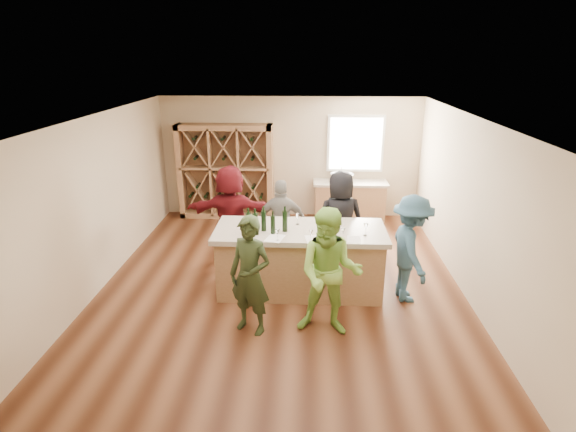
{
  "coord_description": "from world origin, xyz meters",
  "views": [
    {
      "loc": [
        0.43,
        -6.83,
        3.72
      ],
      "look_at": [
        0.1,
        0.2,
        1.15
      ],
      "focal_mm": 28.0,
      "sensor_mm": 36.0,
      "label": 1
    }
  ],
  "objects_px": {
    "wine_bottle_a": "(249,223)",
    "tasting_counter_base": "(300,262)",
    "wine_rack": "(226,172)",
    "person_near_left": "(250,276)",
    "wine_bottle_c": "(264,221)",
    "wine_bottle_d": "(273,225)",
    "wine_bottle_e": "(285,221)",
    "wine_bottle_b": "(255,224)",
    "person_far_mid": "(282,223)",
    "person_far_left": "(231,214)",
    "person_server": "(410,249)",
    "person_near_right": "(330,273)",
    "person_far_right": "(340,220)",
    "sink": "(342,178)"
  },
  "relations": [
    {
      "from": "wine_bottle_e",
      "to": "person_far_right",
      "type": "relative_size",
      "value": 0.19
    },
    {
      "from": "person_server",
      "to": "person_far_left",
      "type": "xyz_separation_m",
      "value": [
        -3.01,
        1.29,
        0.06
      ]
    },
    {
      "from": "sink",
      "to": "person_far_right",
      "type": "relative_size",
      "value": 0.3
    },
    {
      "from": "person_far_left",
      "to": "person_near_left",
      "type": "bearing_deg",
      "value": 105.96
    },
    {
      "from": "person_far_right",
      "to": "wine_bottle_e",
      "type": "bearing_deg",
      "value": 37.19
    },
    {
      "from": "tasting_counter_base",
      "to": "wine_bottle_a",
      "type": "xyz_separation_m",
      "value": [
        -0.8,
        -0.17,
        0.74
      ]
    },
    {
      "from": "sink",
      "to": "wine_bottle_c",
      "type": "relative_size",
      "value": 1.67
    },
    {
      "from": "sink",
      "to": "wine_bottle_a",
      "type": "height_order",
      "value": "wine_bottle_a"
    },
    {
      "from": "person_far_mid",
      "to": "person_far_left",
      "type": "xyz_separation_m",
      "value": [
        -0.94,
        0.1,
        0.12
      ]
    },
    {
      "from": "wine_bottle_c",
      "to": "wine_bottle_e",
      "type": "distance_m",
      "value": 0.33
    },
    {
      "from": "wine_bottle_e",
      "to": "person_far_mid",
      "type": "xyz_separation_m",
      "value": [
        -0.12,
        1.08,
        -0.44
      ]
    },
    {
      "from": "person_near_left",
      "to": "person_near_right",
      "type": "distance_m",
      "value": 1.09
    },
    {
      "from": "wine_bottle_a",
      "to": "person_server",
      "type": "xyz_separation_m",
      "value": [
        2.51,
        -0.04,
        -0.38
      ]
    },
    {
      "from": "tasting_counter_base",
      "to": "wine_bottle_e",
      "type": "bearing_deg",
      "value": -156.06
    },
    {
      "from": "wine_bottle_d",
      "to": "person_near_right",
      "type": "relative_size",
      "value": 0.16
    },
    {
      "from": "person_near_right",
      "to": "wine_rack",
      "type": "bearing_deg",
      "value": 123.42
    },
    {
      "from": "tasting_counter_base",
      "to": "person_far_left",
      "type": "relative_size",
      "value": 1.41
    },
    {
      "from": "person_server",
      "to": "wine_bottle_b",
      "type": "bearing_deg",
      "value": 84.63
    },
    {
      "from": "wine_rack",
      "to": "wine_bottle_e",
      "type": "xyz_separation_m",
      "value": [
        1.58,
        -3.58,
        0.15
      ]
    },
    {
      "from": "wine_bottle_a",
      "to": "tasting_counter_base",
      "type": "bearing_deg",
      "value": 11.73
    },
    {
      "from": "wine_bottle_a",
      "to": "person_near_right",
      "type": "height_order",
      "value": "person_near_right"
    },
    {
      "from": "wine_bottle_e",
      "to": "person_far_mid",
      "type": "height_order",
      "value": "person_far_mid"
    },
    {
      "from": "person_server",
      "to": "person_far_left",
      "type": "height_order",
      "value": "person_far_left"
    },
    {
      "from": "wine_rack",
      "to": "person_near_left",
      "type": "height_order",
      "value": "wine_rack"
    },
    {
      "from": "person_far_right",
      "to": "person_far_left",
      "type": "relative_size",
      "value": 0.97
    },
    {
      "from": "wine_bottle_c",
      "to": "wine_bottle_d",
      "type": "bearing_deg",
      "value": -37.58
    },
    {
      "from": "person_server",
      "to": "person_near_left",
      "type": "bearing_deg",
      "value": 106.2
    },
    {
      "from": "tasting_counter_base",
      "to": "wine_bottle_d",
      "type": "xyz_separation_m",
      "value": [
        -0.42,
        -0.22,
        0.72
      ]
    },
    {
      "from": "person_near_left",
      "to": "wine_bottle_e",
      "type": "bearing_deg",
      "value": 93.8
    },
    {
      "from": "wine_bottle_a",
      "to": "wine_bottle_c",
      "type": "distance_m",
      "value": 0.24
    },
    {
      "from": "tasting_counter_base",
      "to": "person_far_mid",
      "type": "bearing_deg",
      "value": 110.0
    },
    {
      "from": "tasting_counter_base",
      "to": "person_far_mid",
      "type": "xyz_separation_m",
      "value": [
        -0.36,
        0.98,
        0.3
      ]
    },
    {
      "from": "person_far_right",
      "to": "person_far_mid",
      "type": "bearing_deg",
      "value": -13.2
    },
    {
      "from": "wine_rack",
      "to": "wine_bottle_b",
      "type": "distance_m",
      "value": 3.89
    },
    {
      "from": "wine_bottle_d",
      "to": "person_near_left",
      "type": "bearing_deg",
      "value": -103.67
    },
    {
      "from": "wine_bottle_b",
      "to": "tasting_counter_base",
      "type": "bearing_deg",
      "value": 20.1
    },
    {
      "from": "sink",
      "to": "tasting_counter_base",
      "type": "distance_m",
      "value": 3.55
    },
    {
      "from": "person_far_left",
      "to": "person_far_mid",
      "type": "bearing_deg",
      "value": 174.26
    },
    {
      "from": "person_server",
      "to": "person_far_left",
      "type": "relative_size",
      "value": 0.93
    },
    {
      "from": "tasting_counter_base",
      "to": "person_near_left",
      "type": "xyz_separation_m",
      "value": [
        -0.66,
        -1.19,
        0.35
      ]
    },
    {
      "from": "wine_rack",
      "to": "tasting_counter_base",
      "type": "height_order",
      "value": "wine_rack"
    },
    {
      "from": "wine_rack",
      "to": "sink",
      "type": "distance_m",
      "value": 2.7
    },
    {
      "from": "wine_bottle_b",
      "to": "person_far_right",
      "type": "distance_m",
      "value": 1.86
    },
    {
      "from": "wine_bottle_d",
      "to": "person_far_mid",
      "type": "xyz_separation_m",
      "value": [
        0.06,
        1.19,
        -0.42
      ]
    },
    {
      "from": "wine_bottle_d",
      "to": "person_far_right",
      "type": "bearing_deg",
      "value": 46.05
    },
    {
      "from": "person_server",
      "to": "person_far_right",
      "type": "distance_m",
      "value": 1.53
    },
    {
      "from": "wine_bottle_a",
      "to": "person_near_left",
      "type": "relative_size",
      "value": 0.18
    },
    {
      "from": "tasting_counter_base",
      "to": "wine_bottle_c",
      "type": "distance_m",
      "value": 0.94
    },
    {
      "from": "person_far_right",
      "to": "sink",
      "type": "bearing_deg",
      "value": -105.49
    },
    {
      "from": "wine_bottle_e",
      "to": "person_far_right",
      "type": "distance_m",
      "value": 1.45
    }
  ]
}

